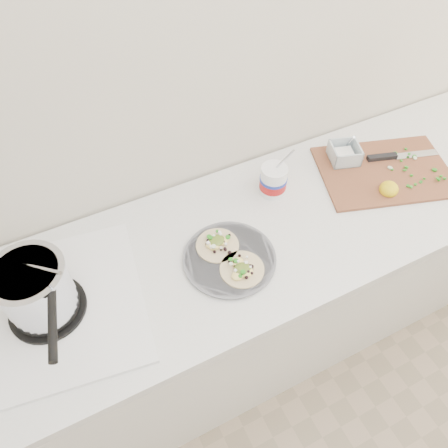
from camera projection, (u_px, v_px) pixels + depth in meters
name	position (u px, v px, depth m)	size (l,w,h in m)	color
counter	(247.00, 295.00, 1.85)	(2.44, 0.66, 0.90)	silver
stove	(41.00, 297.00, 1.24)	(0.62, 0.58, 0.26)	silver
taco_plate	(229.00, 257.00, 1.41)	(0.30, 0.30, 0.04)	slate
tub	(274.00, 178.00, 1.56)	(0.10, 0.10, 0.22)	white
cutboard	(382.00, 167.00, 1.67)	(0.57, 0.48, 0.08)	brown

